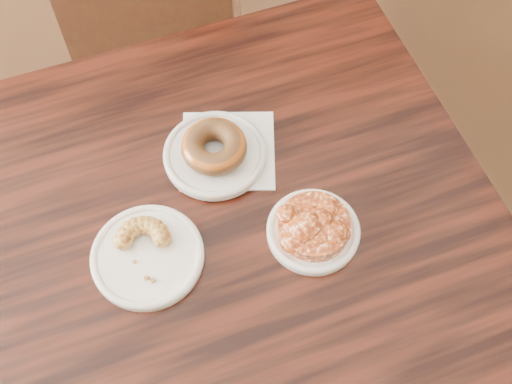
{
  "coord_description": "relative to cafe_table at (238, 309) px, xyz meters",
  "views": [
    {
      "loc": [
        0.04,
        -0.61,
        1.64
      ],
      "look_at": [
        0.08,
        -0.14,
        0.8
      ],
      "focal_mm": 45.0,
      "sensor_mm": 36.0,
      "label": 1
    }
  ],
  "objects": [
    {
      "name": "cruller_fragment",
      "position": [
        -0.13,
        -0.04,
        0.4
      ],
      "size": [
        0.1,
        0.1,
        0.03
      ],
      "primitive_type": null,
      "color": "brown",
      "rests_on": "plate_cruller"
    },
    {
      "name": "floor",
      "position": [
        -0.04,
        0.17,
        -0.38
      ],
      "size": [
        5.0,
        5.0,
        0.0
      ],
      "primitive_type": "plane",
      "color": "black",
      "rests_on": "ground"
    },
    {
      "name": "plate_donut",
      "position": [
        -0.02,
        0.13,
        0.38
      ],
      "size": [
        0.17,
        0.17,
        0.01
      ],
      "primitive_type": "cylinder",
      "color": "silver",
      "rests_on": "napkin"
    },
    {
      "name": "chair_far",
      "position": [
        -0.14,
        0.73,
        0.08
      ],
      "size": [
        0.46,
        0.46,
        0.9
      ],
      "primitive_type": null,
      "rotation": [
        0.0,
        0.0,
        3.03
      ],
      "color": "black",
      "rests_on": "floor"
    },
    {
      "name": "cafe_table",
      "position": [
        0.0,
        0.0,
        0.0
      ],
      "size": [
        1.04,
        1.04,
        0.75
      ],
      "primitive_type": "cube",
      "rotation": [
        0.0,
        0.0,
        0.27
      ],
      "color": "black",
      "rests_on": "floor"
    },
    {
      "name": "glazed_donut",
      "position": [
        -0.02,
        0.13,
        0.41
      ],
      "size": [
        0.11,
        0.11,
        0.04
      ],
      "primitive_type": "torus",
      "color": "maroon",
      "rests_on": "plate_donut"
    },
    {
      "name": "plate_cruller",
      "position": [
        -0.13,
        -0.04,
        0.38
      ],
      "size": [
        0.17,
        0.17,
        0.01
      ],
      "primitive_type": "cylinder",
      "color": "white",
      "rests_on": "cafe_table"
    },
    {
      "name": "plate_fritter",
      "position": [
        0.12,
        -0.02,
        0.38
      ],
      "size": [
        0.14,
        0.14,
        0.01
      ],
      "primitive_type": "cylinder",
      "color": "white",
      "rests_on": "cafe_table"
    },
    {
      "name": "napkin",
      "position": [
        0.0,
        0.14,
        0.38
      ],
      "size": [
        0.16,
        0.16,
        0.0
      ],
      "primitive_type": "cube",
      "rotation": [
        0.0,
        0.0,
        -0.07
      ],
      "color": "white",
      "rests_on": "cafe_table"
    },
    {
      "name": "apple_fritter",
      "position": [
        0.12,
        -0.02,
        0.41
      ],
      "size": [
        0.15,
        0.15,
        0.04
      ],
      "primitive_type": null,
      "color": "#4F1808",
      "rests_on": "plate_fritter"
    }
  ]
}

